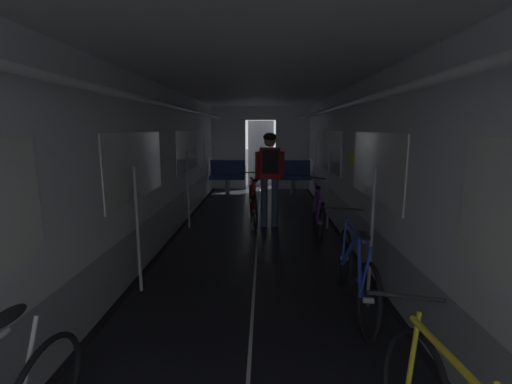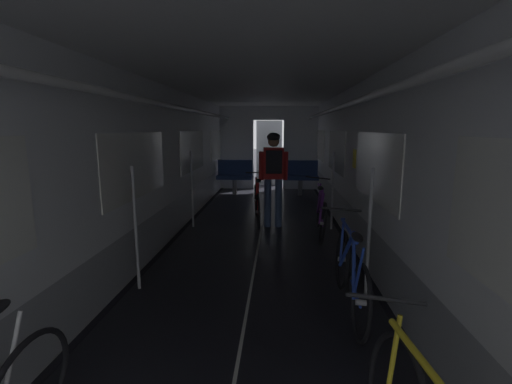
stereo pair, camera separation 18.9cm
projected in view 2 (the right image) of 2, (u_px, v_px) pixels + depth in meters
train_car_shell at (258, 136)px, 5.15m from camera, size 3.14×12.34×2.57m
bench_seat_far_left at (235, 174)px, 9.80m from camera, size 0.98×0.51×0.95m
bench_seat_far_right at (300, 174)px, 9.68m from camera, size 0.98×0.51×0.95m
bicycle_purple at (321, 213)px, 6.03m from camera, size 0.44×1.69×0.95m
bicycle_blue at (350, 274)px, 3.51m from camera, size 0.44×1.69×0.94m
person_cyclist_aisle at (273, 169)px, 6.41m from camera, size 0.54×0.40×1.73m
bicycle_red_in_aisle at (257, 203)px, 6.81m from camera, size 0.44×1.69×0.94m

